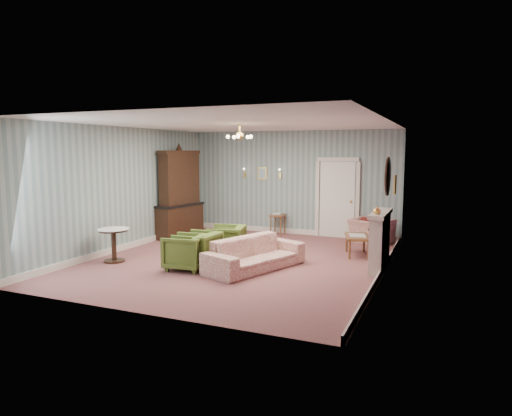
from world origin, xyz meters
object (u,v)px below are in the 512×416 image
at_px(olive_chair_b, 197,248).
at_px(coffee_table, 357,245).
at_px(side_table_black, 378,241).
at_px(pedestal_table, 114,245).
at_px(fireplace, 380,241).
at_px(wingback_chair, 371,227).
at_px(olive_chair_a, 186,250).
at_px(sofa_chintz, 255,248).
at_px(dresser, 179,192).
at_px(olive_chair_c, 226,240).

xyz_separation_m(olive_chair_b, coffee_table, (2.78, 2.30, -0.17)).
distance_m(olive_chair_b, side_table_black, 4.13).
bearing_deg(pedestal_table, side_table_black, 29.87).
bearing_deg(coffee_table, pedestal_table, -150.71).
bearing_deg(fireplace, wingback_chair, 102.19).
xyz_separation_m(wingback_chair, side_table_black, (0.35, -1.23, -0.12)).
distance_m(olive_chair_a, sofa_chintz, 1.36).
height_order(dresser, coffee_table, dresser).
distance_m(olive_chair_b, olive_chair_c, 1.05).
xyz_separation_m(dresser, side_table_black, (5.30, -0.06, -0.95)).
height_order(olive_chair_b, olive_chair_c, olive_chair_b).
xyz_separation_m(olive_chair_c, dresser, (-2.23, 1.63, 0.86)).
distance_m(olive_chair_c, side_table_black, 3.45).
distance_m(olive_chair_b, sofa_chintz, 1.17).
height_order(olive_chair_c, dresser, dresser).
xyz_separation_m(fireplace, side_table_black, (-0.21, 1.35, -0.28)).
relative_size(sofa_chintz, pedestal_table, 3.02).
bearing_deg(olive_chair_c, pedestal_table, -69.55).
xyz_separation_m(olive_chair_b, fireplace, (3.41, 1.26, 0.18)).
bearing_deg(coffee_table, olive_chair_b, -140.34).
bearing_deg(fireplace, olive_chair_a, -157.05).
distance_m(sofa_chintz, wingback_chair, 3.93).
relative_size(olive_chair_b, dresser, 0.32).
relative_size(sofa_chintz, dresser, 0.87).
height_order(olive_chair_a, fireplace, fireplace).
bearing_deg(dresser, sofa_chintz, -27.04).
distance_m(fireplace, side_table_black, 1.39).
height_order(olive_chair_b, side_table_black, olive_chair_b).
bearing_deg(sofa_chintz, olive_chair_a, 134.10).
height_order(olive_chair_a, olive_chair_c, olive_chair_c).
relative_size(olive_chair_c, dresser, 0.31).
distance_m(olive_chair_a, olive_chair_c, 1.30).
xyz_separation_m(olive_chair_a, coffee_table, (2.90, 2.54, -0.16)).
distance_m(sofa_chintz, side_table_black, 3.10).
xyz_separation_m(wingback_chair, fireplace, (0.56, -2.58, 0.16)).
relative_size(olive_chair_c, sofa_chintz, 0.36).
relative_size(sofa_chintz, fireplace, 1.55).
relative_size(sofa_chintz, side_table_black, 3.62).
bearing_deg(olive_chair_a, side_table_black, 124.86).
bearing_deg(olive_chair_b, wingback_chair, 145.03).
bearing_deg(sofa_chintz, olive_chair_b, 125.91).
height_order(olive_chair_b, sofa_chintz, sofa_chintz).
bearing_deg(fireplace, dresser, 165.67).
height_order(sofa_chintz, pedestal_table, sofa_chintz).
xyz_separation_m(olive_chair_c, sofa_chintz, (1.00, -0.73, 0.03)).
relative_size(olive_chair_b, sofa_chintz, 0.37).
bearing_deg(olive_chair_a, fireplace, 107.24).
xyz_separation_m(olive_chair_c, side_table_black, (3.07, 1.57, -0.09)).
bearing_deg(dresser, coffee_table, 4.83).
relative_size(olive_chair_a, olive_chair_b, 0.97).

